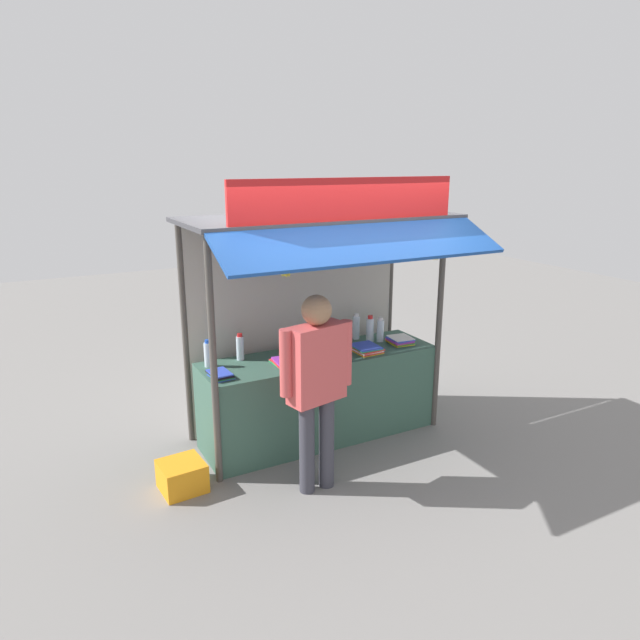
% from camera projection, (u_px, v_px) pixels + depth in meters
% --- Properties ---
extents(ground_plane, '(20.00, 20.00, 0.00)m').
position_uv_depth(ground_plane, '(320.00, 435.00, 5.79)').
color(ground_plane, slate).
extents(stall_counter, '(2.34, 0.69, 0.86)m').
position_uv_depth(stall_counter, '(320.00, 396.00, 5.67)').
color(stall_counter, '#385B4C').
rests_on(stall_counter, ground).
extents(stall_structure, '(2.54, 1.60, 2.55)m').
position_uv_depth(stall_structure, '(313.00, 282.00, 5.48)').
color(stall_structure, '#4C4742').
rests_on(stall_structure, ground).
extents(water_bottle_mid_left, '(0.07, 0.07, 0.26)m').
position_uv_depth(water_bottle_mid_left, '(380.00, 330.00, 5.92)').
color(water_bottle_mid_left, silver).
rests_on(water_bottle_mid_left, stall_counter).
extents(water_bottle_back_right, '(0.08, 0.08, 0.27)m').
position_uv_depth(water_bottle_back_right, '(356.00, 327.00, 6.02)').
color(water_bottle_back_right, silver).
rests_on(water_bottle_back_right, stall_counter).
extents(water_bottle_back_left, '(0.07, 0.07, 0.26)m').
position_uv_depth(water_bottle_back_left, '(240.00, 347.00, 5.38)').
color(water_bottle_back_left, silver).
rests_on(water_bottle_back_left, stall_counter).
extents(water_bottle_right, '(0.08, 0.08, 0.28)m').
position_uv_depth(water_bottle_right, '(370.00, 329.00, 5.92)').
color(water_bottle_right, silver).
rests_on(water_bottle_right, stall_counter).
extents(water_bottle_far_right, '(0.07, 0.07, 0.23)m').
position_uv_depth(water_bottle_far_right, '(328.00, 341.00, 5.62)').
color(water_bottle_far_right, silver).
rests_on(water_bottle_far_right, stall_counter).
extents(water_bottle_center, '(0.07, 0.07, 0.26)m').
position_uv_depth(water_bottle_center, '(208.00, 354.00, 5.20)').
color(water_bottle_center, silver).
rests_on(water_bottle_center, stall_counter).
extents(magazine_stack_left, '(0.20, 0.26, 0.05)m').
position_uv_depth(magazine_stack_left, '(220.00, 374.00, 4.96)').
color(magazine_stack_left, blue).
rests_on(magazine_stack_left, stall_counter).
extents(magazine_stack_front_left, '(0.26, 0.30, 0.06)m').
position_uv_depth(magazine_stack_front_left, '(366.00, 349.00, 5.63)').
color(magazine_stack_front_left, yellow).
rests_on(magazine_stack_front_left, stall_counter).
extents(magazine_stack_far_left, '(0.25, 0.27, 0.07)m').
position_uv_depth(magazine_stack_far_left, '(400.00, 340.00, 5.88)').
color(magazine_stack_far_left, yellow).
rests_on(magazine_stack_far_left, stall_counter).
extents(magazine_stack_front_right, '(0.21, 0.30, 0.05)m').
position_uv_depth(magazine_stack_front_right, '(284.00, 363.00, 5.26)').
color(magazine_stack_front_right, blue).
rests_on(magazine_stack_front_right, stall_counter).
extents(banana_bunch_inner_right, '(0.10, 0.10, 0.29)m').
position_uv_depth(banana_bunch_inner_right, '(435.00, 252.00, 5.35)').
color(banana_bunch_inner_right, '#332D23').
extents(banana_bunch_inner_left, '(0.10, 0.10, 0.31)m').
position_uv_depth(banana_bunch_inner_left, '(286.00, 268.00, 4.66)').
color(banana_bunch_inner_left, '#332D23').
extents(vendor_person, '(0.64, 0.30, 1.69)m').
position_uv_depth(vendor_person, '(317.00, 376.00, 4.58)').
color(vendor_person, '#383842').
rests_on(vendor_person, ground).
extents(plastic_crate, '(0.38, 0.38, 0.25)m').
position_uv_depth(plastic_crate, '(182.00, 476.00, 4.80)').
color(plastic_crate, orange).
rests_on(plastic_crate, ground).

